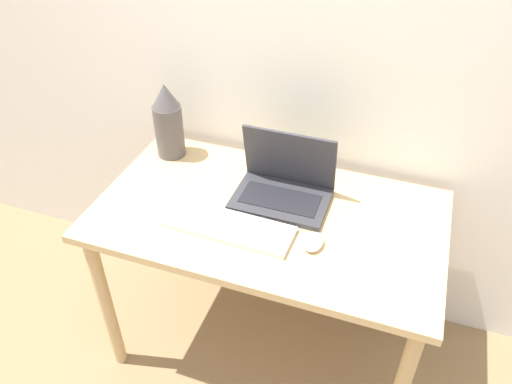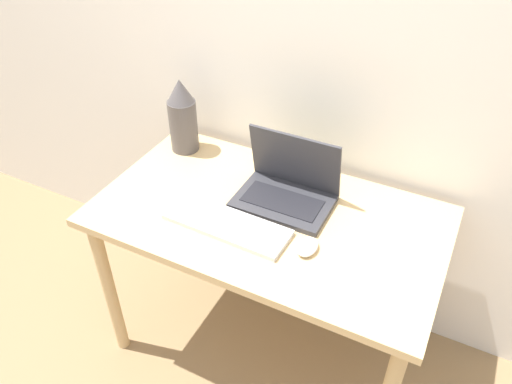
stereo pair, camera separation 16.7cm
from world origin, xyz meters
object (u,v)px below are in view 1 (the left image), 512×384
(laptop, at_px, (284,185))
(keyboard, at_px, (229,227))
(vase, at_px, (168,121))
(mouse, at_px, (313,242))
(mp3_player, at_px, (236,203))

(laptop, height_order, keyboard, laptop)
(laptop, bearing_deg, vase, 167.06)
(vase, bearing_deg, mouse, -25.92)
(laptop, bearing_deg, keyboard, -117.64)
(mouse, height_order, mp3_player, mouse)
(vase, relative_size, mp3_player, 6.11)
(mp3_player, bearing_deg, keyboard, -78.81)
(mp3_player, bearing_deg, mouse, -19.75)
(keyboard, relative_size, vase, 1.42)
(mp3_player, bearing_deg, vase, 149.32)
(vase, height_order, mp3_player, vase)
(vase, distance_m, mp3_player, 0.45)
(keyboard, xyz_separation_m, mouse, (0.28, 0.02, 0.00))
(laptop, distance_m, vase, 0.53)
(laptop, distance_m, mp3_player, 0.18)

